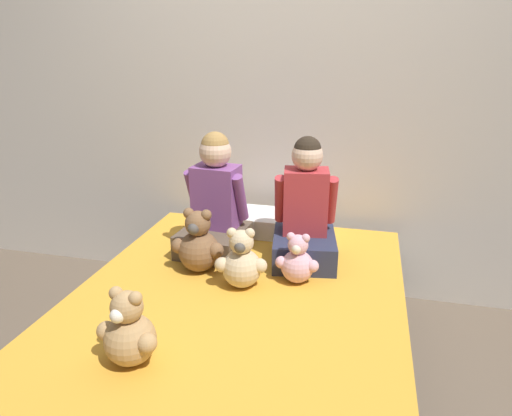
% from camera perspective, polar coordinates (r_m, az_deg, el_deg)
% --- Properties ---
extents(ground_plane, '(14.00, 14.00, 0.00)m').
position_cam_1_polar(ground_plane, '(2.25, -2.72, -22.11)').
color(ground_plane, brown).
extents(wall_behind_bed, '(8.00, 0.06, 2.50)m').
position_cam_1_polar(wall_behind_bed, '(2.76, 3.55, 14.46)').
color(wall_behind_bed, beige).
rests_on(wall_behind_bed, ground_plane).
extents(bed, '(1.43, 1.93, 0.48)m').
position_cam_1_polar(bed, '(2.10, -2.83, -17.30)').
color(bed, '#2D2D33').
rests_on(bed, ground_plane).
extents(child_on_left, '(0.34, 0.37, 0.62)m').
position_cam_1_polar(child_on_left, '(2.35, -5.12, 0.42)').
color(child_on_left, brown).
rests_on(child_on_left, bed).
extents(child_on_right, '(0.35, 0.39, 0.62)m').
position_cam_1_polar(child_on_right, '(2.25, 6.17, -0.80)').
color(child_on_right, '#282D47').
rests_on(child_on_right, bed).
extents(teddy_bear_held_by_left_child, '(0.26, 0.20, 0.31)m').
position_cam_1_polar(teddy_bear_held_by_left_child, '(2.18, -7.19, -4.61)').
color(teddy_bear_held_by_left_child, brown).
rests_on(teddy_bear_held_by_left_child, bed).
extents(teddy_bear_held_by_right_child, '(0.20, 0.15, 0.24)m').
position_cam_1_polar(teddy_bear_held_by_right_child, '(2.08, 5.20, -6.69)').
color(teddy_bear_held_by_right_child, '#DBA3B2').
rests_on(teddy_bear_held_by_right_child, bed).
extents(teddy_bear_between_children, '(0.23, 0.18, 0.28)m').
position_cam_1_polar(teddy_bear_between_children, '(2.03, -1.88, -6.79)').
color(teddy_bear_between_children, '#D1B78E').
rests_on(teddy_bear_between_children, bed).
extents(teddy_bear_at_foot_of_bed, '(0.23, 0.18, 0.28)m').
position_cam_1_polar(teddy_bear_at_foot_of_bed, '(1.63, -15.58, -14.76)').
color(teddy_bear_at_foot_of_bed, tan).
rests_on(teddy_bear_at_foot_of_bed, bed).
extents(pillow_at_headboard, '(0.60, 0.28, 0.11)m').
position_cam_1_polar(pillow_at_headboard, '(2.63, 2.01, -1.88)').
color(pillow_at_headboard, white).
rests_on(pillow_at_headboard, bed).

